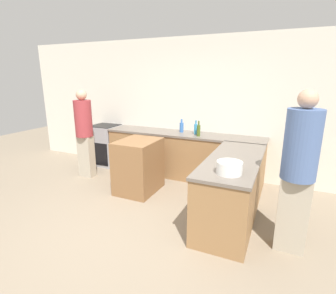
{
  "coord_description": "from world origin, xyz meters",
  "views": [
    {
      "loc": [
        1.8,
        -2.47,
        1.96
      ],
      "look_at": [
        0.23,
        0.98,
        0.93
      ],
      "focal_mm": 28.0,
      "sensor_mm": 36.0,
      "label": 1
    }
  ],
  "objects_px": {
    "dish_soap_bottle": "(196,129)",
    "person_by_range": "(84,131)",
    "water_bottle_blue": "(182,127)",
    "person_at_peninsula": "(298,168)",
    "mixing_bowl": "(229,168)",
    "olive_oil_bottle": "(199,130)",
    "island_table": "(139,166)",
    "range_oven": "(106,145)"
  },
  "relations": [
    {
      "from": "water_bottle_blue",
      "to": "dish_soap_bottle",
      "type": "relative_size",
      "value": 0.98
    },
    {
      "from": "range_oven",
      "to": "person_by_range",
      "type": "distance_m",
      "value": 0.93
    },
    {
      "from": "mixing_bowl",
      "to": "water_bottle_blue",
      "type": "height_order",
      "value": "water_bottle_blue"
    },
    {
      "from": "range_oven",
      "to": "dish_soap_bottle",
      "type": "xyz_separation_m",
      "value": [
        2.13,
        0.01,
        0.55
      ]
    },
    {
      "from": "person_by_range",
      "to": "olive_oil_bottle",
      "type": "bearing_deg",
      "value": 17.36
    },
    {
      "from": "range_oven",
      "to": "person_at_peninsula",
      "type": "distance_m",
      "value": 4.23
    },
    {
      "from": "mixing_bowl",
      "to": "olive_oil_bottle",
      "type": "xyz_separation_m",
      "value": [
        -0.92,
        1.71,
        0.04
      ]
    },
    {
      "from": "water_bottle_blue",
      "to": "person_by_range",
      "type": "relative_size",
      "value": 0.15
    },
    {
      "from": "island_table",
      "to": "person_at_peninsula",
      "type": "height_order",
      "value": "person_at_peninsula"
    },
    {
      "from": "range_oven",
      "to": "olive_oil_bottle",
      "type": "xyz_separation_m",
      "value": [
        2.23,
        -0.13,
        0.55
      ]
    },
    {
      "from": "person_at_peninsula",
      "to": "mixing_bowl",
      "type": "bearing_deg",
      "value": -165.77
    },
    {
      "from": "island_table",
      "to": "person_by_range",
      "type": "distance_m",
      "value": 1.41
    },
    {
      "from": "person_at_peninsula",
      "to": "island_table",
      "type": "bearing_deg",
      "value": 164.06
    },
    {
      "from": "island_table",
      "to": "water_bottle_blue",
      "type": "relative_size",
      "value": 3.52
    },
    {
      "from": "island_table",
      "to": "water_bottle_blue",
      "type": "bearing_deg",
      "value": 69.56
    },
    {
      "from": "range_oven",
      "to": "water_bottle_blue",
      "type": "distance_m",
      "value": 1.9
    },
    {
      "from": "mixing_bowl",
      "to": "olive_oil_bottle",
      "type": "bearing_deg",
      "value": 118.27
    },
    {
      "from": "dish_soap_bottle",
      "to": "person_at_peninsula",
      "type": "distance_m",
      "value": 2.4
    },
    {
      "from": "mixing_bowl",
      "to": "person_by_range",
      "type": "height_order",
      "value": "person_by_range"
    },
    {
      "from": "water_bottle_blue",
      "to": "person_at_peninsula",
      "type": "height_order",
      "value": "person_at_peninsula"
    },
    {
      "from": "dish_soap_bottle",
      "to": "person_by_range",
      "type": "relative_size",
      "value": 0.15
    },
    {
      "from": "mixing_bowl",
      "to": "dish_soap_bottle",
      "type": "bearing_deg",
      "value": 118.9
    },
    {
      "from": "island_table",
      "to": "person_at_peninsula",
      "type": "relative_size",
      "value": 0.5
    },
    {
      "from": "island_table",
      "to": "person_at_peninsula",
      "type": "xyz_separation_m",
      "value": [
        2.43,
        -0.69,
        0.54
      ]
    },
    {
      "from": "island_table",
      "to": "mixing_bowl",
      "type": "height_order",
      "value": "mixing_bowl"
    },
    {
      "from": "person_by_range",
      "to": "dish_soap_bottle",
      "type": "bearing_deg",
      "value": 21.53
    },
    {
      "from": "water_bottle_blue",
      "to": "dish_soap_bottle",
      "type": "xyz_separation_m",
      "value": [
        0.32,
        -0.06,
        0.0
      ]
    },
    {
      "from": "water_bottle_blue",
      "to": "dish_soap_bottle",
      "type": "bearing_deg",
      "value": -11.4
    },
    {
      "from": "olive_oil_bottle",
      "to": "person_at_peninsula",
      "type": "height_order",
      "value": "person_at_peninsula"
    },
    {
      "from": "dish_soap_bottle",
      "to": "person_by_range",
      "type": "bearing_deg",
      "value": -158.47
    },
    {
      "from": "water_bottle_blue",
      "to": "olive_oil_bottle",
      "type": "height_order",
      "value": "olive_oil_bottle"
    },
    {
      "from": "range_oven",
      "to": "island_table",
      "type": "relative_size",
      "value": 0.99
    },
    {
      "from": "island_table",
      "to": "dish_soap_bottle",
      "type": "xyz_separation_m",
      "value": [
        0.7,
        0.97,
        0.54
      ]
    },
    {
      "from": "water_bottle_blue",
      "to": "person_at_peninsula",
      "type": "relative_size",
      "value": 0.14
    },
    {
      "from": "olive_oil_bottle",
      "to": "person_at_peninsula",
      "type": "distance_m",
      "value": 2.23
    },
    {
      "from": "range_oven",
      "to": "island_table",
      "type": "bearing_deg",
      "value": -33.97
    },
    {
      "from": "olive_oil_bottle",
      "to": "person_by_range",
      "type": "height_order",
      "value": "person_by_range"
    },
    {
      "from": "range_oven",
      "to": "person_at_peninsula",
      "type": "relative_size",
      "value": 0.49
    },
    {
      "from": "mixing_bowl",
      "to": "person_by_range",
      "type": "bearing_deg",
      "value": 160.89
    },
    {
      "from": "olive_oil_bottle",
      "to": "person_by_range",
      "type": "relative_size",
      "value": 0.16
    },
    {
      "from": "range_oven",
      "to": "mixing_bowl",
      "type": "bearing_deg",
      "value": -30.22
    },
    {
      "from": "dish_soap_bottle",
      "to": "person_at_peninsula",
      "type": "xyz_separation_m",
      "value": [
        1.72,
        -1.67,
        0.0
      ]
    }
  ]
}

